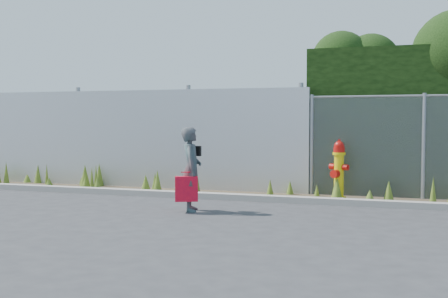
% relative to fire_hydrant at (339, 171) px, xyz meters
% --- Properties ---
extents(ground, '(80.00, 80.00, 0.00)m').
position_rel_fire_hydrant_xyz_m(ground, '(-1.67, -2.47, -0.56)').
color(ground, '#333335').
rests_on(ground, ground).
extents(curb, '(16.00, 0.22, 0.12)m').
position_rel_fire_hydrant_xyz_m(curb, '(-1.67, -0.67, -0.50)').
color(curb, gray).
rests_on(curb, ground).
extents(weed_strip, '(16.00, 1.32, 0.54)m').
position_rel_fire_hydrant_xyz_m(weed_strip, '(-2.97, -0.02, -0.42)').
color(weed_strip, '#453727').
rests_on(weed_strip, ground).
extents(corrugated_fence, '(8.50, 0.21, 2.30)m').
position_rel_fire_hydrant_xyz_m(corrugated_fence, '(-4.91, 0.54, 0.54)').
color(corrugated_fence, silver).
rests_on(corrugated_fence, ground).
extents(fire_hydrant, '(0.39, 0.35, 1.16)m').
position_rel_fire_hydrant_xyz_m(fire_hydrant, '(0.00, 0.00, 0.00)').
color(fire_hydrant, yellow).
rests_on(fire_hydrant, ground).
extents(woman, '(0.49, 0.60, 1.42)m').
position_rel_fire_hydrant_xyz_m(woman, '(-2.20, -2.11, 0.15)').
color(woman, '#106668').
rests_on(woman, ground).
extents(red_tote_bag, '(0.38, 0.14, 0.49)m').
position_rel_fire_hydrant_xyz_m(red_tote_bag, '(-2.22, -2.29, -0.17)').
color(red_tote_bag, '#B00A25').
extents(black_shoulder_bag, '(0.23, 0.10, 0.17)m').
position_rel_fire_hydrant_xyz_m(black_shoulder_bag, '(-2.22, -1.93, 0.44)').
color(black_shoulder_bag, black).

